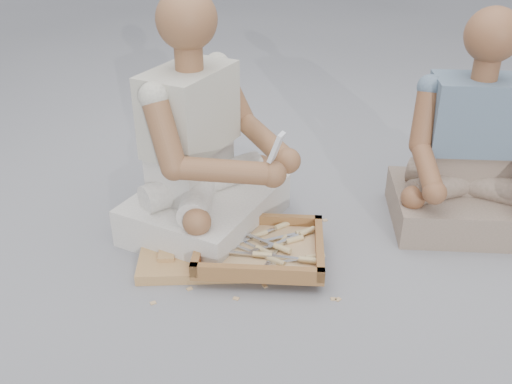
# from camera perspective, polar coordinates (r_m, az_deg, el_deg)

# --- Properties ---
(ground) EXTENTS (60.00, 60.00, 0.00)m
(ground) POSITION_cam_1_polar(r_m,az_deg,el_deg) (2.06, 2.36, -9.22)
(ground) COLOR gray
(ground) RESTS_ON ground
(carved_panel) EXTENTS (0.66, 0.50, 0.04)m
(carved_panel) POSITION_cam_1_polar(r_m,az_deg,el_deg) (2.22, -3.59, -5.57)
(carved_panel) COLOR #9B663C
(carved_panel) RESTS_ON ground
(tool_tray) EXTENTS (0.49, 0.40, 0.06)m
(tool_tray) POSITION_cam_1_polar(r_m,az_deg,el_deg) (2.14, 0.41, -5.63)
(tool_tray) COLOR brown
(tool_tray) RESTS_ON carved_panel
(chisel_0) EXTENTS (0.22, 0.02, 0.02)m
(chisel_0) POSITION_cam_1_polar(r_m,az_deg,el_deg) (2.08, 0.06, -6.24)
(chisel_0) COLOR silver
(chisel_0) RESTS_ON tool_tray
(chisel_1) EXTENTS (0.22, 0.03, 0.02)m
(chisel_1) POSITION_cam_1_polar(r_m,az_deg,el_deg) (2.05, 4.66, -6.71)
(chisel_1) COLOR silver
(chisel_1) RESTS_ON tool_tray
(chisel_2) EXTENTS (0.20, 0.12, 0.02)m
(chisel_2) POSITION_cam_1_polar(r_m,az_deg,el_deg) (2.12, 2.17, -5.46)
(chisel_2) COLOR silver
(chisel_2) RESTS_ON tool_tray
(chisel_3) EXTENTS (0.20, 0.13, 0.02)m
(chisel_3) POSITION_cam_1_polar(r_m,az_deg,el_deg) (2.12, 0.33, -5.71)
(chisel_3) COLOR silver
(chisel_3) RESTS_ON tool_tray
(chisel_4) EXTENTS (0.17, 0.16, 0.02)m
(chisel_4) POSITION_cam_1_polar(r_m,az_deg,el_deg) (2.24, 2.25, -3.52)
(chisel_4) COLOR silver
(chisel_4) RESTS_ON tool_tray
(chisel_5) EXTENTS (0.19, 0.13, 0.02)m
(chisel_5) POSITION_cam_1_polar(r_m,az_deg,el_deg) (2.16, 3.35, -4.90)
(chisel_5) COLOR silver
(chisel_5) RESTS_ON tool_tray
(chisel_6) EXTENTS (0.20, 0.11, 0.02)m
(chisel_6) POSITION_cam_1_polar(r_m,az_deg,el_deg) (2.07, 1.50, -6.73)
(chisel_6) COLOR silver
(chisel_6) RESTS_ON tool_tray
(chisel_7) EXTENTS (0.08, 0.22, 0.02)m
(chisel_7) POSITION_cam_1_polar(r_m,az_deg,el_deg) (2.15, 2.47, -5.26)
(chisel_7) COLOR silver
(chisel_7) RESTS_ON tool_tray
(chisel_8) EXTENTS (0.18, 0.16, 0.02)m
(chisel_8) POSITION_cam_1_polar(r_m,az_deg,el_deg) (2.19, -0.16, -4.50)
(chisel_8) COLOR silver
(chisel_8) RESTS_ON tool_tray
(chisel_9) EXTENTS (0.20, 0.12, 0.02)m
(chisel_9) POSITION_cam_1_polar(r_m,az_deg,el_deg) (2.21, 4.34, -4.11)
(chisel_9) COLOR silver
(chisel_9) RESTS_ON tool_tray
(chisel_10) EXTENTS (0.21, 0.10, 0.02)m
(chisel_10) POSITION_cam_1_polar(r_m,az_deg,el_deg) (2.09, 5.36, -6.57)
(chisel_10) COLOR silver
(chisel_10) RESTS_ON tool_tray
(chisel_11) EXTENTS (0.17, 0.16, 0.02)m
(chisel_11) POSITION_cam_1_polar(r_m,az_deg,el_deg) (2.20, 4.66, -4.12)
(chisel_11) COLOR silver
(chisel_11) RESTS_ON tool_tray
(wood_chip_0) EXTENTS (0.02, 0.02, 0.00)m
(wood_chip_0) POSITION_cam_1_polar(r_m,az_deg,el_deg) (2.27, -2.54, -5.16)
(wood_chip_0) COLOR tan
(wood_chip_0) RESTS_ON ground
(wood_chip_1) EXTENTS (0.02, 0.02, 0.00)m
(wood_chip_1) POSITION_cam_1_polar(r_m,az_deg,el_deg) (2.43, -2.61, -2.59)
(wood_chip_1) COLOR tan
(wood_chip_1) RESTS_ON ground
(wood_chip_2) EXTENTS (0.02, 0.02, 0.00)m
(wood_chip_2) POSITION_cam_1_polar(r_m,az_deg,el_deg) (2.05, -6.66, -9.59)
(wood_chip_2) COLOR tan
(wood_chip_2) RESTS_ON ground
(wood_chip_3) EXTENTS (0.02, 0.02, 0.00)m
(wood_chip_3) POSITION_cam_1_polar(r_m,az_deg,el_deg) (2.00, -2.01, -10.60)
(wood_chip_3) COLOR tan
(wood_chip_3) RESTS_ON ground
(wood_chip_4) EXTENTS (0.02, 0.02, 0.00)m
(wood_chip_4) POSITION_cam_1_polar(r_m,az_deg,el_deg) (2.52, -4.32, -1.45)
(wood_chip_4) COLOR tan
(wood_chip_4) RESTS_ON ground
(wood_chip_5) EXTENTS (0.02, 0.02, 0.00)m
(wood_chip_5) POSITION_cam_1_polar(r_m,az_deg,el_deg) (2.05, 0.88, -9.38)
(wood_chip_5) COLOR tan
(wood_chip_5) RESTS_ON ground
(wood_chip_6) EXTENTS (0.02, 0.02, 0.00)m
(wood_chip_6) POSITION_cam_1_polar(r_m,az_deg,el_deg) (2.33, -4.78, -4.26)
(wood_chip_6) COLOR tan
(wood_chip_6) RESTS_ON ground
(wood_chip_7) EXTENTS (0.02, 0.02, 0.00)m
(wood_chip_7) POSITION_cam_1_polar(r_m,az_deg,el_deg) (2.16, -1.89, -7.05)
(wood_chip_7) COLOR tan
(wood_chip_7) RESTS_ON ground
(wood_chip_8) EXTENTS (0.02, 0.02, 0.00)m
(wood_chip_8) POSITION_cam_1_polar(r_m,az_deg,el_deg) (2.41, -4.38, -3.07)
(wood_chip_8) COLOR tan
(wood_chip_8) RESTS_ON ground
(wood_chip_9) EXTENTS (0.02, 0.02, 0.00)m
(wood_chip_9) POSITION_cam_1_polar(r_m,az_deg,el_deg) (2.18, -2.49, -6.75)
(wood_chip_9) COLOR tan
(wood_chip_9) RESTS_ON ground
(wood_chip_10) EXTENTS (0.02, 0.02, 0.00)m
(wood_chip_10) POSITION_cam_1_polar(r_m,az_deg,el_deg) (2.01, -10.25, -10.86)
(wood_chip_10) COLOR tan
(wood_chip_10) RESTS_ON ground
(wood_chip_11) EXTENTS (0.02, 0.02, 0.00)m
(wood_chip_11) POSITION_cam_1_polar(r_m,az_deg,el_deg) (2.30, 0.77, -4.58)
(wood_chip_11) COLOR tan
(wood_chip_11) RESTS_ON ground
(wood_chip_12) EXTENTS (0.02, 0.02, 0.00)m
(wood_chip_12) POSITION_cam_1_polar(r_m,az_deg,el_deg) (2.01, 8.21, -10.58)
(wood_chip_12) COLOR tan
(wood_chip_12) RESTS_ON ground
(wood_chip_13) EXTENTS (0.02, 0.02, 0.00)m
(wood_chip_13) POSITION_cam_1_polar(r_m,az_deg,el_deg) (2.17, 0.64, -6.83)
(wood_chip_13) COLOR tan
(wood_chip_13) RESTS_ON ground
(wood_chip_14) EXTENTS (0.02, 0.02, 0.00)m
(wood_chip_14) POSITION_cam_1_polar(r_m,az_deg,el_deg) (2.01, 7.76, -10.55)
(wood_chip_14) COLOR tan
(wood_chip_14) RESTS_ON ground
(wood_chip_15) EXTENTS (0.02, 0.02, 0.00)m
(wood_chip_15) POSITION_cam_1_polar(r_m,az_deg,el_deg) (2.43, 6.92, -2.81)
(wood_chip_15) COLOR tan
(wood_chip_15) RESTS_ON ground
(craftsman) EXTENTS (0.72, 0.74, 0.95)m
(craftsman) POSITION_cam_1_polar(r_m,az_deg,el_deg) (2.24, -5.40, 3.74)
(craftsman) COLOR beige
(craftsman) RESTS_ON ground
(companion) EXTENTS (0.59, 0.49, 0.88)m
(companion) POSITION_cam_1_polar(r_m,az_deg,el_deg) (2.43, 20.65, 3.17)
(companion) COLOR gray
(companion) RESTS_ON ground
(mobile_phone) EXTENTS (0.06, 0.06, 0.11)m
(mobile_phone) POSITION_cam_1_polar(r_m,az_deg,el_deg) (1.99, 2.04, 4.51)
(mobile_phone) COLOR silver
(mobile_phone) RESTS_ON craftsman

